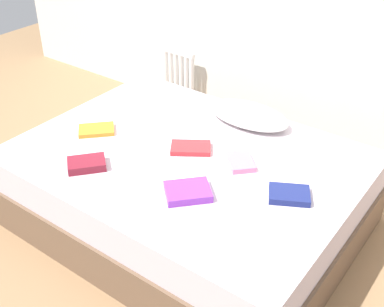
{
  "coord_description": "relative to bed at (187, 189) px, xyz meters",
  "views": [
    {
      "loc": [
        1.48,
        -1.95,
        2.07
      ],
      "look_at": [
        0.0,
        0.05,
        0.48
      ],
      "focal_mm": 46.33,
      "sensor_mm": 36.0,
      "label": 1
    }
  ],
  "objects": [
    {
      "name": "ground_plane",
      "position": [
        0.0,
        0.0,
        -0.25
      ],
      "size": [
        8.0,
        8.0,
        0.0
      ],
      "primitive_type": "plane",
      "color": "#93704C"
    },
    {
      "name": "bed",
      "position": [
        0.0,
        0.0,
        0.0
      ],
      "size": [
        2.0,
        1.5,
        0.5
      ],
      "color": "brown",
      "rests_on": "ground"
    },
    {
      "name": "radiator",
      "position": [
        -0.99,
        1.2,
        0.07
      ],
      "size": [
        0.33,
        0.04,
        0.47
      ],
      "color": "white",
      "rests_on": "ground"
    },
    {
      "name": "pillow",
      "position": [
        0.09,
        0.55,
        0.31
      ],
      "size": [
        0.56,
        0.31,
        0.11
      ],
      "primitive_type": "ellipsoid",
      "color": "white",
      "rests_on": "bed"
    },
    {
      "name": "textbook_pink",
      "position": [
        0.31,
        0.1,
        0.27
      ],
      "size": [
        0.23,
        0.23,
        0.03
      ],
      "primitive_type": "cube",
      "rotation": [
        0.0,
        0.0,
        -0.77
      ],
      "color": "pink",
      "rests_on": "bed"
    },
    {
      "name": "textbook_orange",
      "position": [
        -0.62,
        -0.13,
        0.27
      ],
      "size": [
        0.26,
        0.26,
        0.03
      ],
      "primitive_type": "cube",
      "rotation": [
        0.0,
        0.0,
        0.8
      ],
      "color": "orange",
      "rests_on": "bed"
    },
    {
      "name": "textbook_red",
      "position": [
        -0.01,
        0.05,
        0.27
      ],
      "size": [
        0.28,
        0.25,
        0.03
      ],
      "primitive_type": "cube",
      "rotation": [
        0.0,
        0.0,
        0.6
      ],
      "color": "red",
      "rests_on": "bed"
    },
    {
      "name": "textbook_maroon",
      "position": [
        -0.37,
        -0.45,
        0.28
      ],
      "size": [
        0.24,
        0.25,
        0.05
      ],
      "primitive_type": "cube",
      "rotation": [
        0.0,
        0.0,
        0.87
      ],
      "color": "maroon",
      "rests_on": "bed"
    },
    {
      "name": "textbook_purple",
      "position": [
        0.24,
        -0.31,
        0.27
      ],
      "size": [
        0.29,
        0.3,
        0.04
      ],
      "primitive_type": "cube",
      "rotation": [
        0.0,
        0.0,
        0.82
      ],
      "color": "purple",
      "rests_on": "bed"
    },
    {
      "name": "textbook_navy",
      "position": [
        0.67,
        -0.02,
        0.27
      ],
      "size": [
        0.26,
        0.24,
        0.04
      ],
      "primitive_type": "cube",
      "rotation": [
        0.0,
        0.0,
        0.5
      ],
      "color": "navy",
      "rests_on": "bed"
    }
  ]
}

